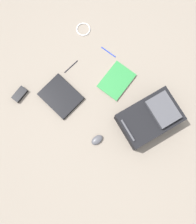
{
  "coord_description": "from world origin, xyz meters",
  "views": [
    {
      "loc": [
        -0.27,
        0.32,
        2.15
      ],
      "look_at": [
        -0.02,
        0.02,
        0.02
      ],
      "focal_mm": 43.51,
      "sensor_mm": 36.0,
      "label": 1
    }
  ],
  "objects_px": {
    "backpack": "(150,118)",
    "pen_black": "(108,52)",
    "laptop": "(61,96)",
    "cable_coil": "(83,29)",
    "computer_mouse": "(97,140)",
    "pen_blue": "(71,67)",
    "power_brick": "(20,94)",
    "book_red": "(116,81)"
  },
  "relations": [
    {
      "from": "laptop",
      "to": "cable_coil",
      "type": "bearing_deg",
      "value": -66.15
    },
    {
      "from": "computer_mouse",
      "to": "pen_black",
      "type": "distance_m",
      "value": 0.74
    },
    {
      "from": "book_red",
      "to": "computer_mouse",
      "type": "xyz_separation_m",
      "value": [
        -0.19,
        0.47,
        0.01
      ]
    },
    {
      "from": "computer_mouse",
      "to": "power_brick",
      "type": "bearing_deg",
      "value": 22.04
    },
    {
      "from": "backpack",
      "to": "pen_black",
      "type": "bearing_deg",
      "value": -20.75
    },
    {
      "from": "cable_coil",
      "to": "power_brick",
      "type": "bearing_deg",
      "value": 88.94
    },
    {
      "from": "pen_black",
      "to": "laptop",
      "type": "bearing_deg",
      "value": 85.21
    },
    {
      "from": "power_brick",
      "to": "pen_blue",
      "type": "xyz_separation_m",
      "value": [
        -0.16,
        -0.45,
        -0.01
      ]
    },
    {
      "from": "book_red",
      "to": "cable_coil",
      "type": "height_order",
      "value": "book_red"
    },
    {
      "from": "cable_coil",
      "to": "pen_blue",
      "type": "bearing_deg",
      "value": 113.93
    },
    {
      "from": "backpack",
      "to": "pen_blue",
      "type": "height_order",
      "value": "backpack"
    },
    {
      "from": "computer_mouse",
      "to": "cable_coil",
      "type": "bearing_deg",
      "value": -30.43
    },
    {
      "from": "power_brick",
      "to": "pen_blue",
      "type": "distance_m",
      "value": 0.48
    },
    {
      "from": "laptop",
      "to": "cable_coil",
      "type": "relative_size",
      "value": 2.61
    },
    {
      "from": "laptop",
      "to": "computer_mouse",
      "type": "distance_m",
      "value": 0.46
    },
    {
      "from": "backpack",
      "to": "pen_blue",
      "type": "xyz_separation_m",
      "value": [
        0.76,
        0.07,
        -0.08
      ]
    },
    {
      "from": "backpack",
      "to": "laptop",
      "type": "bearing_deg",
      "value": 25.52
    },
    {
      "from": "backpack",
      "to": "pen_black",
      "type": "distance_m",
      "value": 0.66
    },
    {
      "from": "pen_black",
      "to": "power_brick",
      "type": "bearing_deg",
      "value": 67.61
    },
    {
      "from": "laptop",
      "to": "computer_mouse",
      "type": "bearing_deg",
      "value": 170.31
    },
    {
      "from": "pen_blue",
      "to": "cable_coil",
      "type": "bearing_deg",
      "value": -66.07
    },
    {
      "from": "power_brick",
      "to": "pen_black",
      "type": "xyz_separation_m",
      "value": [
        -0.31,
        -0.75,
        -0.01
      ]
    },
    {
      "from": "book_red",
      "to": "cable_coil",
      "type": "xyz_separation_m",
      "value": [
        0.51,
        -0.17,
        -0.01
      ]
    },
    {
      "from": "pen_blue",
      "to": "laptop",
      "type": "bearing_deg",
      "value": 113.76
    },
    {
      "from": "book_red",
      "to": "power_brick",
      "type": "bearing_deg",
      "value": 48.89
    },
    {
      "from": "computer_mouse",
      "to": "book_red",
      "type": "bearing_deg",
      "value": -55.72
    },
    {
      "from": "backpack",
      "to": "book_red",
      "type": "bearing_deg",
      "value": -11.37
    },
    {
      "from": "backpack",
      "to": "power_brick",
      "type": "relative_size",
      "value": 4.11
    },
    {
      "from": "computer_mouse",
      "to": "pen_blue",
      "type": "height_order",
      "value": "computer_mouse"
    },
    {
      "from": "computer_mouse",
      "to": "pen_black",
      "type": "xyz_separation_m",
      "value": [
        0.41,
        -0.62,
        -0.01
      ]
    },
    {
      "from": "computer_mouse",
      "to": "cable_coil",
      "type": "height_order",
      "value": "computer_mouse"
    },
    {
      "from": "book_red",
      "to": "cable_coil",
      "type": "distance_m",
      "value": 0.53
    },
    {
      "from": "book_red",
      "to": "pen_blue",
      "type": "distance_m",
      "value": 0.4
    },
    {
      "from": "book_red",
      "to": "computer_mouse",
      "type": "relative_size",
      "value": 2.92
    },
    {
      "from": "backpack",
      "to": "laptop",
      "type": "relative_size",
      "value": 1.66
    },
    {
      "from": "pen_blue",
      "to": "power_brick",
      "type": "bearing_deg",
      "value": 70.94
    },
    {
      "from": "backpack",
      "to": "computer_mouse",
      "type": "bearing_deg",
      "value": 62.27
    },
    {
      "from": "cable_coil",
      "to": "laptop",
      "type": "bearing_deg",
      "value": 113.85
    },
    {
      "from": "backpack",
      "to": "cable_coil",
      "type": "distance_m",
      "value": 0.94
    },
    {
      "from": "backpack",
      "to": "pen_black",
      "type": "xyz_separation_m",
      "value": [
        0.61,
        -0.23,
        -0.08
      ]
    },
    {
      "from": "book_red",
      "to": "computer_mouse",
      "type": "height_order",
      "value": "computer_mouse"
    },
    {
      "from": "backpack",
      "to": "cable_coil",
      "type": "bearing_deg",
      "value": -15.38
    }
  ]
}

